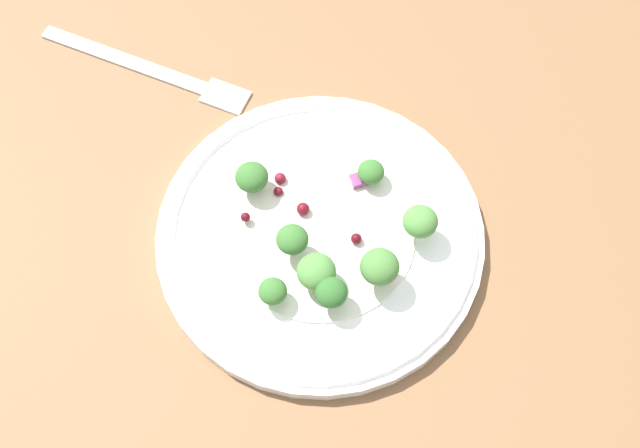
# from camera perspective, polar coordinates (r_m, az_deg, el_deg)

# --- Properties ---
(ground_plane) EXTENTS (1.80, 1.80, 0.02)m
(ground_plane) POSITION_cam_1_polar(r_m,az_deg,el_deg) (0.61, -1.87, -3.92)
(ground_plane) COLOR brown
(plate) EXTENTS (0.24, 0.24, 0.02)m
(plate) POSITION_cam_1_polar(r_m,az_deg,el_deg) (0.60, 0.00, -0.76)
(plate) COLOR white
(plate) RESTS_ON ground_plane
(dressing_pool) EXTENTS (0.14, 0.14, 0.00)m
(dressing_pool) POSITION_cam_1_polar(r_m,az_deg,el_deg) (0.60, 0.00, -0.58)
(dressing_pool) COLOR white
(dressing_pool) RESTS_ON plate
(broccoli_floret_0) EXTENTS (0.02, 0.02, 0.02)m
(broccoli_floret_0) POSITION_cam_1_polar(r_m,az_deg,el_deg) (0.60, -4.85, 3.17)
(broccoli_floret_0) COLOR #9EC684
(broccoli_floret_0) RESTS_ON plate
(broccoli_floret_1) EXTENTS (0.02, 0.02, 0.02)m
(broccoli_floret_1) POSITION_cam_1_polar(r_m,az_deg,el_deg) (0.57, -3.28, -4.67)
(broccoli_floret_1) COLOR #9EC684
(broccoli_floret_1) RESTS_ON plate
(broccoli_floret_2) EXTENTS (0.03, 0.03, 0.03)m
(broccoli_floret_2) POSITION_cam_1_polar(r_m,az_deg,el_deg) (0.57, -0.25, -3.32)
(broccoli_floret_2) COLOR #ADD18E
(broccoli_floret_2) RESTS_ON plate
(broccoli_floret_3) EXTENTS (0.02, 0.02, 0.02)m
(broccoli_floret_3) POSITION_cam_1_polar(r_m,az_deg,el_deg) (0.56, 0.79, -4.76)
(broccoli_floret_3) COLOR #8EB77A
(broccoli_floret_3) RESTS_ON plate
(broccoli_floret_4) EXTENTS (0.02, 0.02, 0.02)m
(broccoli_floret_4) POSITION_cam_1_polar(r_m,az_deg,el_deg) (0.61, 3.53, 3.59)
(broccoli_floret_4) COLOR #8EB77A
(broccoli_floret_4) RESTS_ON plate
(broccoli_floret_5) EXTENTS (0.02, 0.02, 0.02)m
(broccoli_floret_5) POSITION_cam_1_polar(r_m,az_deg,el_deg) (0.58, -1.92, -1.10)
(broccoli_floret_5) COLOR #ADD18E
(broccoli_floret_5) RESTS_ON plate
(broccoli_floret_6) EXTENTS (0.03, 0.03, 0.03)m
(broccoli_floret_6) POSITION_cam_1_polar(r_m,az_deg,el_deg) (0.56, 4.13, -2.99)
(broccoli_floret_6) COLOR #8EB77A
(broccoli_floret_6) RESTS_ON plate
(broccoli_floret_7) EXTENTS (0.03, 0.03, 0.03)m
(broccoli_floret_7) POSITION_cam_1_polar(r_m,az_deg,el_deg) (0.58, 6.92, 0.15)
(broccoli_floret_7) COLOR #9EC684
(broccoli_floret_7) RESTS_ON plate
(cranberry_0) EXTENTS (0.01, 0.01, 0.01)m
(cranberry_0) POSITION_cam_1_polar(r_m,az_deg,el_deg) (0.59, 2.34, -0.68)
(cranberry_0) COLOR #4C0A14
(cranberry_0) RESTS_ON plate
(cranberry_1) EXTENTS (0.01, 0.01, 0.01)m
(cranberry_1) POSITION_cam_1_polar(r_m,az_deg,el_deg) (0.62, -2.76, 3.16)
(cranberry_1) COLOR maroon
(cranberry_1) RESTS_ON plate
(cranberry_2) EXTENTS (0.01, 0.01, 0.01)m
(cranberry_2) POSITION_cam_1_polar(r_m,az_deg,el_deg) (0.57, 0.07, -4.42)
(cranberry_2) COLOR #4C0A14
(cranberry_2) RESTS_ON plate
(cranberry_3) EXTENTS (0.01, 0.01, 0.01)m
(cranberry_3) POSITION_cam_1_polar(r_m,az_deg,el_deg) (0.61, -2.89, 2.26)
(cranberry_3) COLOR maroon
(cranberry_3) RESTS_ON plate
(cranberry_4) EXTENTS (0.01, 0.01, 0.01)m
(cranberry_4) POSITION_cam_1_polar(r_m,az_deg,el_deg) (0.60, -5.16, 0.48)
(cranberry_4) COLOR #4C0A14
(cranberry_4) RESTS_ON plate
(cranberry_5) EXTENTS (0.01, 0.01, 0.01)m
(cranberry_5) POSITION_cam_1_polar(r_m,az_deg,el_deg) (0.60, -1.18, 1.05)
(cranberry_5) COLOR maroon
(cranberry_5) RESTS_ON plate
(onion_bit_0) EXTENTS (0.01, 0.01, 0.01)m
(onion_bit_0) POSITION_cam_1_polar(r_m,az_deg,el_deg) (0.58, 4.55, -3.36)
(onion_bit_0) COLOR #A35B93
(onion_bit_0) RESTS_ON plate
(onion_bit_1) EXTENTS (0.01, 0.01, 0.00)m
(onion_bit_1) POSITION_cam_1_polar(r_m,az_deg,el_deg) (0.61, 2.63, 3.05)
(onion_bit_1) COLOR #843D75
(onion_bit_1) RESTS_ON plate
(onion_bit_2) EXTENTS (0.01, 0.01, 0.01)m
(onion_bit_2) POSITION_cam_1_polar(r_m,az_deg,el_deg) (0.59, -1.95, -1.06)
(onion_bit_2) COLOR #A35B93
(onion_bit_2) RESTS_ON plate
(fork) EXTENTS (0.15, 0.14, 0.01)m
(fork) POSITION_cam_1_polar(r_m,az_deg,el_deg) (0.70, -11.24, 10.32)
(fork) COLOR silver
(fork) RESTS_ON ground_plane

